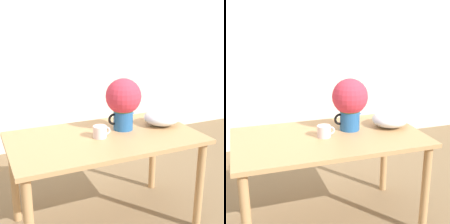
{
  "view_description": "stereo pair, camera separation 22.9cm",
  "coord_description": "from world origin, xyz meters",
  "views": [
    {
      "loc": [
        -0.71,
        -1.78,
        1.53
      ],
      "look_at": [
        0.2,
        0.23,
        0.87
      ],
      "focal_mm": 50.0,
      "sensor_mm": 36.0,
      "label": 1
    },
    {
      "loc": [
        -0.49,
        -1.86,
        1.53
      ],
      "look_at": [
        0.2,
        0.23,
        0.87
      ],
      "focal_mm": 50.0,
      "sensor_mm": 36.0,
      "label": 2
    }
  ],
  "objects": [
    {
      "name": "wall_back",
      "position": [
        0.0,
        1.88,
        1.3
      ],
      "size": [
        8.0,
        0.05,
        2.6
      ],
      "color": "silver",
      "rests_on": "ground_plane"
    },
    {
      "name": "table",
      "position": [
        0.11,
        0.15,
        0.63
      ],
      "size": [
        1.35,
        0.78,
        0.73
      ],
      "color": "tan",
      "rests_on": "ground_plane"
    },
    {
      "name": "flower_vase",
      "position": [
        0.29,
        0.23,
        0.95
      ],
      "size": [
        0.27,
        0.27,
        0.39
      ],
      "color": "#235B9E",
      "rests_on": "table"
    },
    {
      "name": "coffee_mug",
      "position": [
        0.07,
        0.14,
        0.77
      ],
      "size": [
        0.13,
        0.1,
        0.08
      ],
      "color": "silver",
      "rests_on": "table"
    },
    {
      "name": "white_bowl",
      "position": [
        0.61,
        0.2,
        0.79
      ],
      "size": [
        0.28,
        0.28,
        0.12
      ],
      "color": "silver",
      "rests_on": "table"
    }
  ]
}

